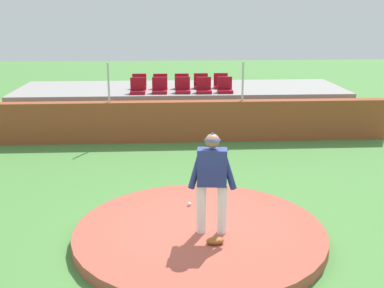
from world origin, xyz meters
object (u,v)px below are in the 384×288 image
Objects in this scene: stadium_chair_4 at (225,88)px; stadium_chair_8 at (201,84)px; stadium_chair_0 at (138,89)px; stadium_chair_7 at (182,84)px; pitcher at (212,176)px; stadium_chair_5 at (139,84)px; stadium_chair_3 at (204,88)px; stadium_chair_1 at (160,88)px; stadium_chair_2 at (183,88)px; stadium_chair_9 at (221,83)px; baseball at (189,204)px; stadium_chair_6 at (160,84)px; fielding_glove at (215,241)px.

stadium_chair_8 is at bearing -51.75° from stadium_chair_4.
stadium_chair_0 is at bearing 0.52° from stadium_chair_4.
stadium_chair_8 is (0.66, 0.03, 0.00)m from stadium_chair_7.
stadium_chair_5 is (-1.61, 8.85, 0.20)m from pitcher.
stadium_chair_4 is (0.69, 0.02, 0.00)m from stadium_chair_3.
stadium_chair_2 is at bearing -179.53° from stadium_chair_1.
stadium_chair_4 and stadium_chair_9 have the same top height.
stadium_chair_2 is at bearing 98.11° from pitcher.
stadium_chair_4 is 1.00× the size of stadium_chair_8.
stadium_chair_0 and stadium_chair_5 have the same top height.
stadium_chair_3 is 1.00× the size of stadium_chair_9.
baseball is at bearing 100.94° from stadium_chair_0.
stadium_chair_4 is (1.20, 7.93, 0.20)m from pitcher.
pitcher reaches higher than stadium_chair_4.
baseball is 0.15× the size of stadium_chair_6.
stadium_chair_0 is 1.00× the size of stadium_chair_4.
baseball is at bearing 83.93° from stadium_chair_8.
stadium_chair_1 is 2.28m from stadium_chair_9.
pitcher is at bearing 86.31° from stadium_chair_3.
stadium_chair_6 is at bearing 1.15° from stadium_chair_8.
baseball is 1.65m from fielding_glove.
pitcher is 3.58× the size of stadium_chair_6.
stadium_chair_2 is 0.68m from stadium_chair_3.
stadium_chair_1 and stadium_chair_3 have the same top height.
stadium_chair_7 is at bearing 179.75° from stadium_chair_6.
baseball is 0.15× the size of stadium_chair_7.
stadium_chair_1 is 0.75m from stadium_chair_2.
stadium_chair_8 is at bearing -178.85° from stadium_chair_6.
baseball is at bearing 77.28° from stadium_chair_4.
stadium_chair_0 is at bearing 31.63° from stadium_chair_7.
stadium_chair_1 is (-0.92, 7.94, 0.20)m from pitcher.
stadium_chair_5 is (0.01, 0.95, 0.00)m from stadium_chair_0.
stadium_chair_4 reaches higher than baseball.
pitcher is 3.58× the size of stadium_chair_9.
stadium_chair_8 is at bearing -88.79° from stadium_chair_3.
stadium_chair_5 is at bearing -52.47° from stadium_chair_1.
stadium_chair_3 is at bearing 178.43° from stadium_chair_1.
stadium_chair_0 and stadium_chair_9 have the same top height.
stadium_chair_0 is 1.00× the size of stadium_chair_2.
stadium_chair_1 is 0.86m from stadium_chair_6.
stadium_chair_3 is (0.83, 6.72, 1.20)m from baseball.
stadium_chair_8 is 1.00× the size of stadium_chair_9.
stadium_chair_3 is at bearing 127.20° from stadium_chair_7.
stadium_chair_5 is at bearing -0.20° from stadium_chair_9.
baseball is at bearing 88.83° from stadium_chair_7.
fielding_glove is 9.35m from stadium_chair_6.
stadium_chair_0 is 1.45m from stadium_chair_2.
stadium_chair_3 is at bearing 176.20° from stadium_chair_2.
stadium_chair_5 and stadium_chair_7 have the same top height.
stadium_chair_1 is at bearing -92.84° from fielding_glove.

